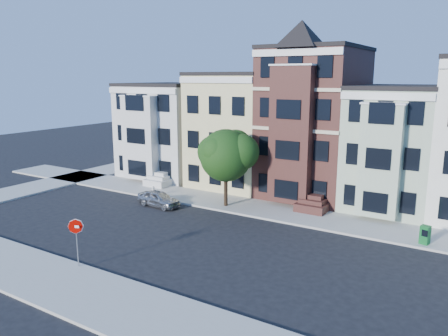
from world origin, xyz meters
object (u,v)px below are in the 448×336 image
Objects in this scene: street_tree at (226,159)px; newspaper_box at (425,235)px; fire_hydrant at (153,192)px; stop_sign at (77,240)px; parked_car at (159,199)px.

street_tree is 14.54m from newspaper_box.
newspaper_box is 20.78m from fire_hydrant.
newspaper_box is at bearing 23.76° from stop_sign.
street_tree is 2.50× the size of stop_sign.
street_tree is at bearing -57.04° from parked_car.
stop_sign is (-15.03, -12.96, 0.90)m from newspaper_box.
fire_hydrant is at bearing -172.55° from street_tree.
street_tree is 6.46× the size of newspaper_box.
stop_sign is (5.74, -12.60, 1.13)m from fire_hydrant.
parked_car is 2.60m from fire_hydrant.
stop_sign reaches higher than parked_car.
newspaper_box is 19.87m from stop_sign.
newspaper_box is 1.67× the size of fire_hydrant.
stop_sign is (-0.83, -13.46, -2.20)m from street_tree.
newspaper_box is (18.78, 2.03, 0.09)m from parked_car.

